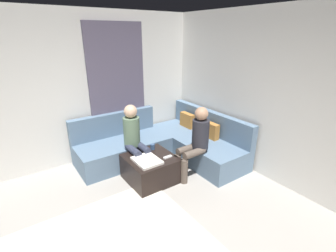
{
  "coord_description": "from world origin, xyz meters",
  "views": [
    {
      "loc": [
        1.49,
        -0.54,
        2.31
      ],
      "look_at": [
        -1.63,
        1.63,
        0.85
      ],
      "focal_mm": 26.08,
      "sensor_mm": 36.0,
      "label": 1
    }
  ],
  "objects_px": {
    "coffee_mug": "(153,147)",
    "person_on_couch_side": "(135,137)",
    "sectional_couch": "(165,144)",
    "game_remote": "(168,157)",
    "person_on_couch_back": "(196,140)",
    "ottoman": "(151,168)"
  },
  "relations": [
    {
      "from": "ottoman",
      "to": "person_on_couch_back",
      "type": "distance_m",
      "value": 0.89
    },
    {
      "from": "coffee_mug",
      "to": "person_on_couch_side",
      "type": "relative_size",
      "value": 0.08
    },
    {
      "from": "ottoman",
      "to": "game_remote",
      "type": "relative_size",
      "value": 5.07
    },
    {
      "from": "game_remote",
      "to": "person_on_couch_side",
      "type": "height_order",
      "value": "person_on_couch_side"
    },
    {
      "from": "game_remote",
      "to": "sectional_couch",
      "type": "bearing_deg",
      "value": 148.53
    },
    {
      "from": "game_remote",
      "to": "person_on_couch_side",
      "type": "relative_size",
      "value": 0.12
    },
    {
      "from": "sectional_couch",
      "to": "ottoman",
      "type": "distance_m",
      "value": 0.84
    },
    {
      "from": "sectional_couch",
      "to": "person_on_couch_back",
      "type": "bearing_deg",
      "value": 3.84
    },
    {
      "from": "sectional_couch",
      "to": "person_on_couch_back",
      "type": "height_order",
      "value": "person_on_couch_back"
    },
    {
      "from": "person_on_couch_back",
      "to": "person_on_couch_side",
      "type": "xyz_separation_m",
      "value": [
        -0.67,
        -0.78,
        0.0
      ]
    },
    {
      "from": "coffee_mug",
      "to": "game_remote",
      "type": "xyz_separation_m",
      "value": [
        0.4,
        0.04,
        -0.04
      ]
    },
    {
      "from": "game_remote",
      "to": "person_on_couch_side",
      "type": "bearing_deg",
      "value": -151.71
    },
    {
      "from": "sectional_couch",
      "to": "game_remote",
      "type": "distance_m",
      "value": 0.84
    },
    {
      "from": "sectional_couch",
      "to": "game_remote",
      "type": "xyz_separation_m",
      "value": [
        0.7,
        -0.43,
        0.15
      ]
    },
    {
      "from": "sectional_couch",
      "to": "person_on_couch_side",
      "type": "distance_m",
      "value": 0.83
    },
    {
      "from": "person_on_couch_back",
      "to": "sectional_couch",
      "type": "bearing_deg",
      "value": 3.84
    },
    {
      "from": "ottoman",
      "to": "game_remote",
      "type": "xyz_separation_m",
      "value": [
        0.18,
        0.22,
        0.22
      ]
    },
    {
      "from": "sectional_couch",
      "to": "coffee_mug",
      "type": "height_order",
      "value": "sectional_couch"
    },
    {
      "from": "sectional_couch",
      "to": "ottoman",
      "type": "relative_size",
      "value": 3.36
    },
    {
      "from": "sectional_couch",
      "to": "person_on_couch_side",
      "type": "relative_size",
      "value": 2.12
    },
    {
      "from": "person_on_couch_side",
      "to": "coffee_mug",
      "type": "bearing_deg",
      "value": 149.29
    },
    {
      "from": "person_on_couch_back",
      "to": "person_on_couch_side",
      "type": "distance_m",
      "value": 1.03
    }
  ]
}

